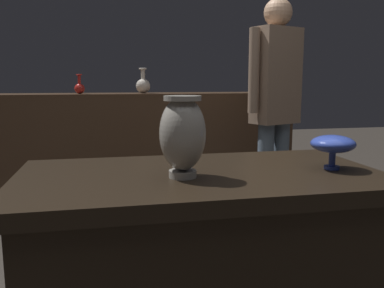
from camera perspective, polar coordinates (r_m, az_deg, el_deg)
The scene contains 8 objects.
display_plinth at distance 1.47m, azimuth 1.20°, elevation -19.15°, with size 1.20×0.64×0.80m.
back_display_shelf at distance 3.53m, azimuth -6.83°, elevation -0.85°, with size 2.60×0.40×0.99m.
vase_centerpiece at distance 1.24m, azimuth -1.35°, elevation 1.47°, with size 0.14×0.14×0.25m.
vase_tall_behind at distance 1.44m, azimuth 19.45°, elevation -0.08°, with size 0.15×0.15×0.12m.
shelf_vase_center at distance 3.46m, azimuth -6.98°, elevation 8.36°, with size 0.12×0.12×0.21m.
shelf_vase_far_right at distance 3.75m, azimuth 9.16°, elevation 8.21°, with size 0.10×0.10×0.08m.
shelf_vase_left at distance 3.41m, azimuth -15.73°, elevation 7.75°, with size 0.08×0.08×0.16m.
visitor_near_right at distance 2.80m, azimuth 11.77°, elevation 6.10°, with size 0.44×0.29×1.64m.
Camera 1 is at (-0.29, -1.26, 1.10)m, focal length 37.42 mm.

